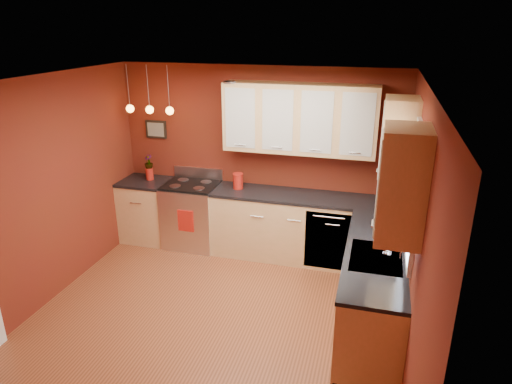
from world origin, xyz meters
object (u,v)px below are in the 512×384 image
(gas_range, at_px, (192,214))
(coffee_maker, at_px, (392,194))
(sink, at_px, (376,259))
(soap_pump, at_px, (387,255))
(red_canister, at_px, (238,181))

(gas_range, bearing_deg, coffee_maker, 1.20)
(sink, height_order, soap_pump, sink)
(coffee_maker, bearing_deg, sink, -101.91)
(gas_range, distance_m, soap_pump, 3.20)
(red_canister, relative_size, soap_pump, 1.33)
(coffee_maker, distance_m, soap_pump, 1.66)
(soap_pump, bearing_deg, sink, 133.16)
(sink, distance_m, red_canister, 2.46)
(red_canister, height_order, soap_pump, red_canister)
(gas_range, bearing_deg, sink, -29.78)
(red_canister, relative_size, coffee_maker, 0.94)
(gas_range, height_order, soap_pump, gas_range)
(gas_range, height_order, coffee_maker, coffee_maker)
(sink, bearing_deg, coffee_maker, 84.58)
(soap_pump, bearing_deg, coffee_maker, 88.15)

